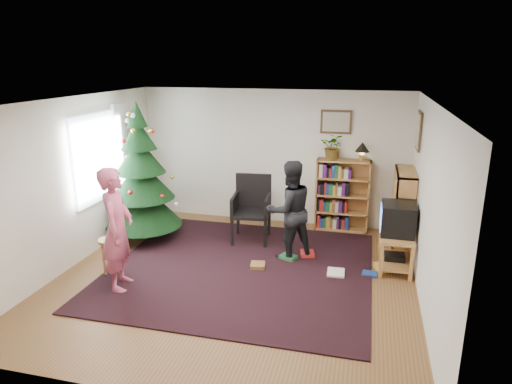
% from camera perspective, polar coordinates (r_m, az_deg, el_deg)
% --- Properties ---
extents(floor, '(5.00, 5.00, 0.00)m').
position_cam_1_polar(floor, '(6.67, -2.59, -10.63)').
color(floor, brown).
rests_on(floor, ground).
extents(ceiling, '(5.00, 5.00, 0.00)m').
position_cam_1_polar(ceiling, '(5.97, -2.90, 11.30)').
color(ceiling, white).
rests_on(ceiling, wall_back).
extents(wall_back, '(5.00, 0.02, 2.50)m').
position_cam_1_polar(wall_back, '(8.55, 2.06, 4.37)').
color(wall_back, silver).
rests_on(wall_back, floor).
extents(wall_front, '(5.00, 0.02, 2.50)m').
position_cam_1_polar(wall_front, '(4.03, -13.09, -10.17)').
color(wall_front, silver).
rests_on(wall_front, floor).
extents(wall_left, '(0.02, 5.00, 2.50)m').
position_cam_1_polar(wall_left, '(7.30, -21.90, 1.09)').
color(wall_left, silver).
rests_on(wall_left, floor).
extents(wall_right, '(0.02, 5.00, 2.50)m').
position_cam_1_polar(wall_right, '(6.01, 20.76, -1.90)').
color(wall_right, silver).
rests_on(wall_right, floor).
extents(rug, '(3.80, 3.60, 0.02)m').
position_cam_1_polar(rug, '(6.92, -1.88, -9.47)').
color(rug, black).
rests_on(rug, floor).
extents(window_pane, '(0.04, 1.20, 1.40)m').
position_cam_1_polar(window_pane, '(7.71, -19.36, 4.02)').
color(window_pane, silver).
rests_on(window_pane, wall_left).
extents(curtain, '(0.06, 0.35, 1.60)m').
position_cam_1_polar(curtain, '(8.27, -16.51, 5.05)').
color(curtain, silver).
rests_on(curtain, wall_left).
extents(picture_back, '(0.55, 0.03, 0.42)m').
position_cam_1_polar(picture_back, '(8.26, 9.99, 8.63)').
color(picture_back, '#4C3319').
rests_on(picture_back, wall_back).
extents(picture_right, '(0.03, 0.50, 0.60)m').
position_cam_1_polar(picture_right, '(7.56, 19.70, 7.23)').
color(picture_right, '#4C3319').
rests_on(picture_right, wall_right).
extents(christmas_tree, '(1.31, 1.31, 2.37)m').
position_cam_1_polar(christmas_tree, '(7.96, -14.10, 1.01)').
color(christmas_tree, '#3F2816').
rests_on(christmas_tree, rug).
extents(bookshelf_back, '(0.95, 0.30, 1.30)m').
position_cam_1_polar(bookshelf_back, '(8.38, 10.73, -0.30)').
color(bookshelf_back, '#C58546').
rests_on(bookshelf_back, floor).
extents(bookshelf_right, '(0.30, 0.95, 1.30)m').
position_cam_1_polar(bookshelf_right, '(7.82, 17.83, -2.02)').
color(bookshelf_right, '#C58546').
rests_on(bookshelf_right, floor).
extents(tv_stand, '(0.47, 0.85, 0.55)m').
position_cam_1_polar(tv_stand, '(7.13, 17.02, -6.67)').
color(tv_stand, '#C58546').
rests_on(tv_stand, floor).
extents(crt_tv, '(0.49, 0.52, 0.46)m').
position_cam_1_polar(crt_tv, '(6.97, 17.30, -3.21)').
color(crt_tv, black).
rests_on(crt_tv, tv_stand).
extents(armchair, '(0.68, 0.68, 1.12)m').
position_cam_1_polar(armchair, '(7.81, -0.38, -1.63)').
color(armchair, black).
rests_on(armchair, rug).
extents(stool, '(0.32, 0.32, 0.54)m').
position_cam_1_polar(stool, '(6.94, -17.77, -6.55)').
color(stool, '#C58546').
rests_on(stool, floor).
extents(person_standing, '(0.55, 0.70, 1.69)m').
position_cam_1_polar(person_standing, '(6.35, -16.95, -4.47)').
color(person_standing, '#B54863').
rests_on(person_standing, rug).
extents(person_by_chair, '(0.96, 0.92, 1.56)m').
position_cam_1_polar(person_by_chair, '(7.03, 4.23, -2.29)').
color(person_by_chair, black).
rests_on(person_by_chair, rug).
extents(potted_plant, '(0.46, 0.41, 0.47)m').
position_cam_1_polar(potted_plant, '(8.19, 9.65, 5.62)').
color(potted_plant, gray).
rests_on(potted_plant, bookshelf_back).
extents(table_lamp, '(0.25, 0.25, 0.33)m').
position_cam_1_polar(table_lamp, '(8.17, 13.15, 5.34)').
color(table_lamp, '#A57F33').
rests_on(table_lamp, bookshelf_back).
extents(floor_clutter, '(2.03, 0.81, 0.08)m').
position_cam_1_polar(floor_clutter, '(7.03, 8.37, -8.96)').
color(floor_clutter, '#A51E19').
rests_on(floor_clutter, rug).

